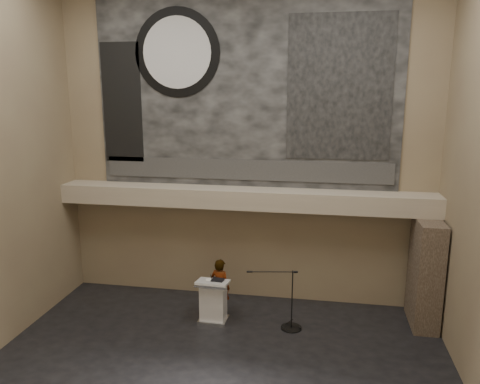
# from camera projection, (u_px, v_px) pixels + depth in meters

# --- Properties ---
(floor) EXTENTS (10.00, 10.00, 0.00)m
(floor) POSITION_uv_depth(u_px,v_px,m) (213.00, 378.00, 9.57)
(floor) COLOR black
(floor) RESTS_ON ground
(wall_back) EXTENTS (10.00, 0.02, 8.50)m
(wall_back) POSITION_uv_depth(u_px,v_px,m) (245.00, 147.00, 12.49)
(wall_back) COLOR #7A664D
(wall_back) RESTS_ON floor
(wall_front) EXTENTS (10.00, 0.02, 8.50)m
(wall_front) POSITION_uv_depth(u_px,v_px,m) (119.00, 242.00, 4.80)
(wall_front) COLOR #7A664D
(wall_front) RESTS_ON floor
(soffit) EXTENTS (10.00, 0.80, 0.50)m
(soffit) POSITION_uv_depth(u_px,v_px,m) (243.00, 198.00, 12.39)
(soffit) COLOR tan
(soffit) RESTS_ON wall_back
(sprinkler_left) EXTENTS (0.04, 0.04, 0.06)m
(sprinkler_left) POSITION_uv_depth(u_px,v_px,m) (184.00, 206.00, 12.67)
(sprinkler_left) COLOR #B2893D
(sprinkler_left) RESTS_ON soffit
(sprinkler_right) EXTENTS (0.04, 0.04, 0.06)m
(sprinkler_right) POSITION_uv_depth(u_px,v_px,m) (315.00, 212.00, 12.08)
(sprinkler_right) COLOR #B2893D
(sprinkler_right) RESTS_ON soffit
(banner) EXTENTS (8.00, 0.05, 5.00)m
(banner) POSITION_uv_depth(u_px,v_px,m) (245.00, 92.00, 12.15)
(banner) COLOR black
(banner) RESTS_ON wall_back
(banner_text_strip) EXTENTS (7.76, 0.02, 0.55)m
(banner_text_strip) POSITION_uv_depth(u_px,v_px,m) (245.00, 170.00, 12.55)
(banner_text_strip) COLOR #2E2E2E
(banner_text_strip) RESTS_ON banner
(banner_clock_rim) EXTENTS (2.30, 0.02, 2.30)m
(banner_clock_rim) POSITION_uv_depth(u_px,v_px,m) (177.00, 53.00, 12.19)
(banner_clock_rim) COLOR black
(banner_clock_rim) RESTS_ON banner
(banner_clock_face) EXTENTS (1.84, 0.02, 1.84)m
(banner_clock_face) POSITION_uv_depth(u_px,v_px,m) (177.00, 53.00, 12.17)
(banner_clock_face) COLOR silver
(banner_clock_face) RESTS_ON banner
(banner_building_print) EXTENTS (2.60, 0.02, 3.60)m
(banner_building_print) POSITION_uv_depth(u_px,v_px,m) (340.00, 88.00, 11.68)
(banner_building_print) COLOR black
(banner_building_print) RESTS_ON banner
(banner_brick_print) EXTENTS (1.10, 0.02, 3.20)m
(banner_brick_print) POSITION_uv_depth(u_px,v_px,m) (122.00, 103.00, 12.75)
(banner_brick_print) COLOR black
(banner_brick_print) RESTS_ON banner
(stone_pier) EXTENTS (0.60, 1.40, 2.70)m
(stone_pier) POSITION_uv_depth(u_px,v_px,m) (425.00, 273.00, 11.51)
(stone_pier) COLOR #3E3126
(stone_pier) RESTS_ON floor
(lectern) EXTENTS (0.81, 0.60, 1.14)m
(lectern) POSITION_uv_depth(u_px,v_px,m) (213.00, 301.00, 11.78)
(lectern) COLOR silver
(lectern) RESTS_ON floor
(binder) EXTENTS (0.32, 0.27, 0.04)m
(binder) POSITION_uv_depth(u_px,v_px,m) (218.00, 280.00, 11.66)
(binder) COLOR black
(binder) RESTS_ON lectern
(papers) EXTENTS (0.28, 0.33, 0.00)m
(papers) POSITION_uv_depth(u_px,v_px,m) (210.00, 281.00, 11.66)
(papers) COLOR white
(papers) RESTS_ON lectern
(speaker_person) EXTENTS (0.65, 0.54, 1.53)m
(speaker_person) POSITION_uv_depth(u_px,v_px,m) (220.00, 287.00, 12.09)
(speaker_person) COLOR silver
(speaker_person) RESTS_ON floor
(mic_stand) EXTENTS (1.34, 0.52, 1.52)m
(mic_stand) POSITION_uv_depth(u_px,v_px,m) (290.00, 320.00, 11.50)
(mic_stand) COLOR black
(mic_stand) RESTS_ON floor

